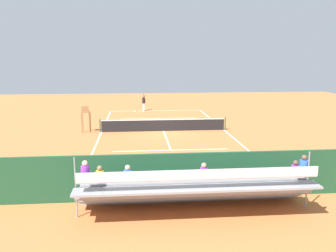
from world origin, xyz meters
TOP-DOWN VIEW (x-y plane):
  - ground_plane at (0.00, 0.00)m, footprint 60.00×60.00m
  - court_line_markings at (0.00, -0.04)m, footprint 10.10×22.20m
  - tennis_net at (0.00, 0.00)m, footprint 10.30×0.10m
  - backdrop_wall at (0.00, 14.00)m, footprint 18.00×0.16m
  - bleacher_stand at (0.04, 15.38)m, footprint 9.06×2.40m
  - umpire_chair at (6.20, -0.05)m, footprint 0.67×0.67m
  - courtside_bench at (-2.32, 13.27)m, footprint 1.80×0.40m
  - equipment_bag at (-0.24, 13.40)m, footprint 0.90×0.36m
  - tennis_player at (1.34, -11.05)m, footprint 0.45×0.56m
  - tennis_racket at (2.29, -10.68)m, footprint 0.39×0.58m
  - tennis_ball_near at (2.19, -9.19)m, footprint 0.07×0.07m

SIDE VIEW (x-z plane):
  - ground_plane at x=0.00m, z-range 0.00..0.00m
  - court_line_markings at x=0.00m, z-range 0.00..0.01m
  - tennis_racket at x=2.29m, z-range 0.00..0.03m
  - tennis_ball_near at x=2.19m, z-range 0.00..0.07m
  - equipment_bag at x=-0.24m, z-range 0.00..0.36m
  - tennis_net at x=0.00m, z-range -0.03..1.04m
  - courtside_bench at x=-2.32m, z-range 0.09..1.02m
  - bleacher_stand at x=0.04m, z-range -0.29..2.19m
  - backdrop_wall at x=0.00m, z-range 0.00..2.00m
  - tennis_player at x=1.34m, z-range 0.05..1.98m
  - umpire_chair at x=6.20m, z-range 0.24..2.38m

